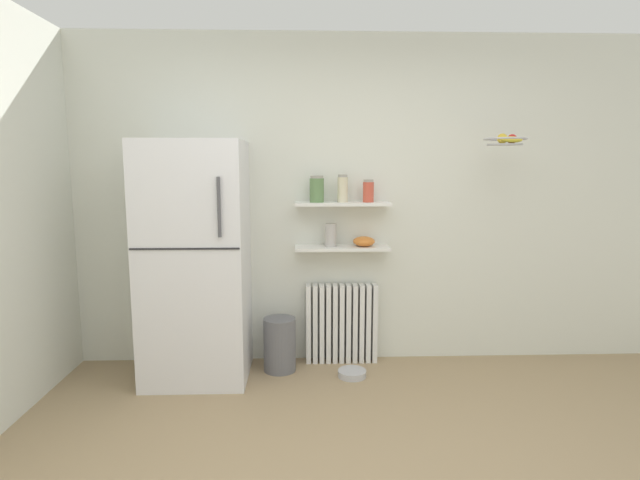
{
  "coord_description": "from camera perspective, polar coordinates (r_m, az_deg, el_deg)",
  "views": [
    {
      "loc": [
        -0.4,
        -2.07,
        1.59
      ],
      "look_at": [
        -0.27,
        1.6,
        1.05
      ],
      "focal_mm": 28.75,
      "sensor_mm": 36.0,
      "label": 1
    }
  ],
  "objects": [
    {
      "name": "ground_plane",
      "position": [
        3.05,
        6.38,
        -23.11
      ],
      "size": [
        7.04,
        7.04,
        0.0
      ],
      "primitive_type": "plane",
      "color": "#9E8460"
    },
    {
      "name": "back_wall",
      "position": [
        4.15,
        3.55,
        4.34
      ],
      "size": [
        7.04,
        0.1,
        2.6
      ],
      "primitive_type": "cube",
      "color": "silver",
      "rests_on": "ground_plane"
    },
    {
      "name": "refrigerator",
      "position": [
        3.89,
        -13.68,
        -2.37
      ],
      "size": [
        0.75,
        0.69,
        1.76
      ],
      "color": "silver",
      "rests_on": "ground_plane"
    },
    {
      "name": "radiator",
      "position": [
        4.2,
        2.41,
        -9.25
      ],
      "size": [
        0.57,
        0.12,
        0.64
      ],
      "color": "white",
      "rests_on": "ground_plane"
    },
    {
      "name": "wall_shelf_lower",
      "position": [
        4.03,
        2.5,
        -0.89
      ],
      "size": [
        0.74,
        0.22,
        0.02
      ],
      "primitive_type": "cube",
      "color": "white"
    },
    {
      "name": "wall_shelf_upper",
      "position": [
        3.98,
        2.53,
        4.05
      ],
      "size": [
        0.74,
        0.22,
        0.02
      ],
      "primitive_type": "cube",
      "color": "white"
    },
    {
      "name": "storage_jar_0",
      "position": [
        3.97,
        -0.36,
        5.68
      ],
      "size": [
        0.11,
        0.11,
        0.2
      ],
      "color": "#5B7F4C",
      "rests_on": "wall_shelf_upper"
    },
    {
      "name": "storage_jar_1",
      "position": [
        3.98,
        2.54,
        5.74
      ],
      "size": [
        0.08,
        0.08,
        0.21
      ],
      "color": "beige",
      "rests_on": "wall_shelf_upper"
    },
    {
      "name": "storage_jar_2",
      "position": [
        4.0,
        5.41,
        5.45
      ],
      "size": [
        0.08,
        0.08,
        0.18
      ],
      "color": "#C64C38",
      "rests_on": "wall_shelf_upper"
    },
    {
      "name": "vase",
      "position": [
        4.0,
        1.19,
        0.54
      ],
      "size": [
        0.09,
        0.09,
        0.18
      ],
      "primitive_type": "cylinder",
      "color": "#B2ADA8",
      "rests_on": "wall_shelf_lower"
    },
    {
      "name": "shelf_bowl",
      "position": [
        4.03,
        4.91,
        -0.15
      ],
      "size": [
        0.17,
        0.17,
        0.08
      ],
      "primitive_type": "ellipsoid",
      "color": "orange",
      "rests_on": "wall_shelf_lower"
    },
    {
      "name": "trash_bin",
      "position": [
        4.07,
        -4.52,
        -11.52
      ],
      "size": [
        0.25,
        0.25,
        0.42
      ],
      "primitive_type": "cylinder",
      "color": "slate",
      "rests_on": "ground_plane"
    },
    {
      "name": "pet_food_bowl",
      "position": [
        4.01,
        3.59,
        -14.6
      ],
      "size": [
        0.22,
        0.22,
        0.05
      ],
      "primitive_type": "cylinder",
      "color": "#B7B7BC",
      "rests_on": "ground_plane"
    },
    {
      "name": "hanging_fruit_basket",
      "position": [
        4.0,
        20.02,
        10.41
      ],
      "size": [
        0.31,
        0.31,
        0.08
      ],
      "color": "#B2B2B7"
    }
  ]
}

